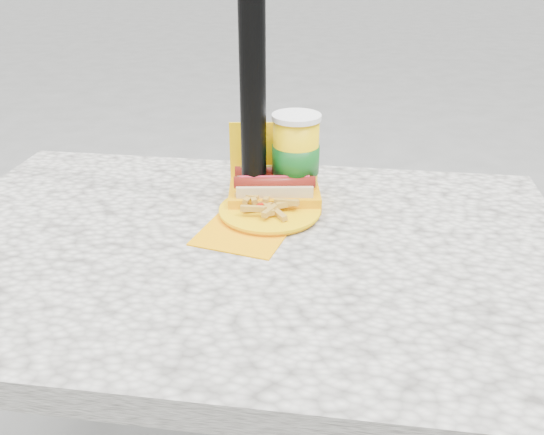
# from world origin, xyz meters

# --- Properties ---
(picnic_table) EXTENTS (1.20, 0.80, 0.75)m
(picnic_table) POSITION_xyz_m (0.00, 0.00, 0.64)
(picnic_table) COLOR beige
(picnic_table) RESTS_ON ground
(umbrella_pole) EXTENTS (0.05, 0.05, 2.20)m
(umbrella_pole) POSITION_xyz_m (0.00, 0.16, 1.10)
(umbrella_pole) COLOR black
(umbrella_pole) RESTS_ON ground
(hotdog_box) EXTENTS (0.20, 0.16, 0.15)m
(hotdog_box) POSITION_xyz_m (0.04, 0.18, 0.78)
(hotdog_box) COLOR #FFC200
(hotdog_box) RESTS_ON picnic_table
(fries_plate) EXTENTS (0.23, 0.28, 0.04)m
(fries_plate) POSITION_xyz_m (0.03, 0.11, 0.76)
(fries_plate) COLOR #F69B00
(fries_plate) RESTS_ON picnic_table
(soda_cup) EXTENTS (0.10, 0.10, 0.18)m
(soda_cup) POSITION_xyz_m (0.08, 0.19, 0.84)
(soda_cup) COLOR #FFC704
(soda_cup) RESTS_ON picnic_table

